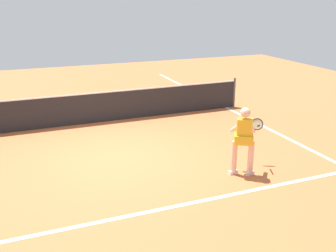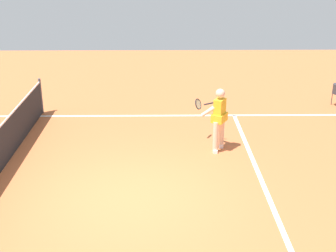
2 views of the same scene
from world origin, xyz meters
name	(u,v)px [view 2 (image 2 of 2)]	position (x,y,z in m)	size (l,w,h in m)	color
ground_plane	(130,197)	(0.00, 0.00, 0.00)	(27.67, 27.67, 0.00)	#C66638
service_line_marking	(268,196)	(0.00, -2.76, 0.00)	(9.50, 0.10, 0.01)	white
sideline_right_marking	(140,116)	(4.75, 0.00, 0.00)	(0.10, 19.28, 0.01)	white
tennis_player	(218,117)	(2.32, -1.99, 0.85)	(1.06, 0.80, 1.55)	beige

